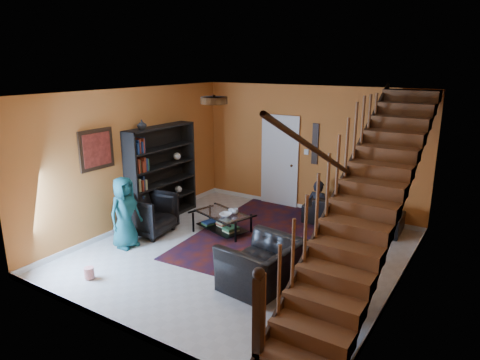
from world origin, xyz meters
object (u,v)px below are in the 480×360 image
Objects in this scene: sofa at (353,213)px; armchair_left at (149,214)px; bookshelf at (162,175)px; coffee_table at (222,222)px; armchair_right at (262,265)px.

sofa is 4.12m from armchair_left.
sofa is 2.20× the size of armchair_left.
bookshelf is 2.25× the size of armchair_left.
bookshelf is 4.06m from sofa.
armchair_left is 1.44m from coffee_table.
armchair_right is 2.24m from coffee_table.
bookshelf is 1.04m from armchair_left.
sofa is 2.69m from coffee_table.
coffee_table is at bearing -123.43° from armchair_right.
sofa is at bearing 39.68° from coffee_table.
armchair_left is 0.79× the size of armchair_right.
bookshelf is 1.03× the size of sofa.
coffee_table is (1.20, 0.79, -0.17)m from armchair_left.
sofa is at bearing -179.92° from armchair_right.
armchair_left is 2.99m from armchair_right.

